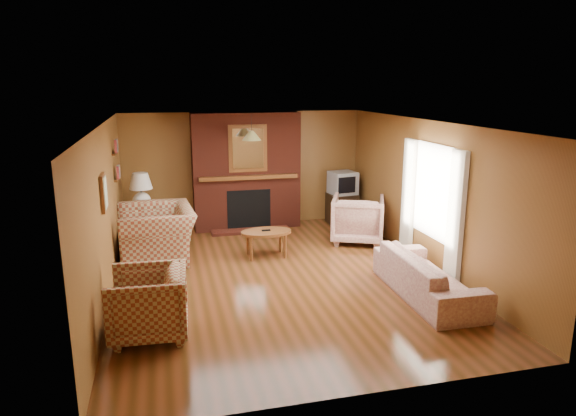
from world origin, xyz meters
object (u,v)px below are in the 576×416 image
object	(u,v)px
floral_sofa	(428,276)
side_table	(144,226)
plaid_armchair	(148,303)
coffee_table	(266,234)
tv_stand	(342,208)
table_lamp	(141,189)
crt_tv	(343,183)
fireplace	(246,172)
plaid_loveseat	(156,234)
floral_armchair	(358,219)

from	to	relation	value
floral_sofa	side_table	xyz separation A→B (m)	(-4.00, 3.66, 0.01)
plaid_armchair	side_table	world-z (taller)	plaid_armchair
coffee_table	tv_stand	bearing A→B (deg)	40.94
coffee_table	table_lamp	size ratio (longest dim) A/B	1.25
plaid_armchair	crt_tv	distance (m)	5.88
tv_stand	coffee_table	bearing A→B (deg)	-138.17
plaid_armchair	tv_stand	xyz separation A→B (m)	(4.00, 4.29, -0.09)
plaid_armchair	crt_tv	xyz separation A→B (m)	(4.00, 4.29, 0.48)
fireplace	plaid_loveseat	bearing A→B (deg)	-138.31
side_table	crt_tv	bearing A→B (deg)	4.74
fireplace	plaid_loveseat	world-z (taller)	fireplace
fireplace	floral_armchair	distance (m)	2.53
plaid_armchair	floral_armchair	xyz separation A→B (m)	(3.84, 2.96, 0.03)
floral_armchair	table_lamp	distance (m)	4.15
plaid_loveseat	table_lamp	xyz separation A→B (m)	(-0.25, 1.11, 0.57)
floral_armchair	tv_stand	world-z (taller)	floral_armchair
fireplace	coffee_table	world-z (taller)	fireplace
floral_armchair	table_lamp	xyz separation A→B (m)	(-3.99, 0.98, 0.58)
tv_stand	crt_tv	size ratio (longest dim) A/B	1.12
side_table	crt_tv	world-z (taller)	crt_tv
floral_armchair	crt_tv	xyz separation A→B (m)	(0.16, 1.32, 0.45)
side_table	tv_stand	xyz separation A→B (m)	(4.15, 0.35, 0.01)
table_lamp	coffee_table	bearing A→B (deg)	-34.02
floral_armchair	table_lamp	bearing A→B (deg)	9.97
floral_armchair	tv_stand	bearing A→B (deg)	-73.27
tv_stand	fireplace	bearing A→B (deg)	175.74
side_table	floral_armchair	bearing A→B (deg)	-13.78
side_table	table_lamp	distance (m)	0.71
tv_stand	crt_tv	distance (m)	0.57
floral_sofa	side_table	size ratio (longest dim) A/B	3.34
floral_sofa	crt_tv	distance (m)	4.05
coffee_table	tv_stand	xyz separation A→B (m)	(2.04, 1.77, -0.08)
crt_tv	tv_stand	bearing A→B (deg)	90.00
fireplace	tv_stand	bearing A→B (deg)	-5.15
coffee_table	side_table	xyz separation A→B (m)	(-2.11, 1.42, -0.10)
floral_sofa	coffee_table	size ratio (longest dim) A/B	2.36
table_lamp	crt_tv	bearing A→B (deg)	4.74
floral_sofa	plaid_armchair	bearing A→B (deg)	95.54
side_table	crt_tv	size ratio (longest dim) A/B	1.07
plaid_loveseat	side_table	world-z (taller)	plaid_loveseat
plaid_loveseat	coffee_table	distance (m)	1.88
floral_armchair	crt_tv	distance (m)	1.41
crt_tv	fireplace	bearing A→B (deg)	174.70
coffee_table	crt_tv	bearing A→B (deg)	40.85
crt_tv	plaid_armchair	bearing A→B (deg)	-133.03
plaid_armchair	crt_tv	size ratio (longest dim) A/B	1.55
fireplace	side_table	size ratio (longest dim) A/B	3.83
table_lamp	crt_tv	size ratio (longest dim) A/B	1.21
fireplace	side_table	world-z (taller)	fireplace
side_table	table_lamp	world-z (taller)	table_lamp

